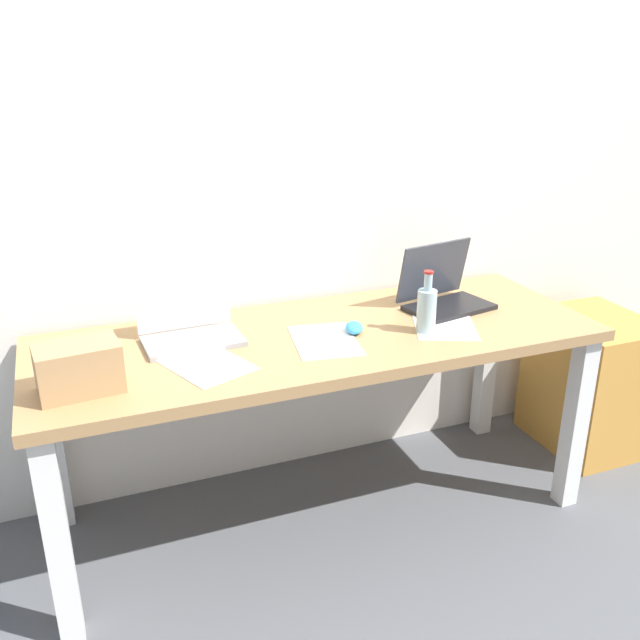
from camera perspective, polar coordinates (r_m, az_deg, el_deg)
The scene contains 12 objects.
ground_plane at distance 2.75m, azimuth 0.00°, elevation -15.62°, with size 8.00×8.00×0.00m, color #515459.
back_wall at distance 2.61m, azimuth -3.40°, elevation 13.54°, with size 5.20×0.08×2.60m, color silver.
desk at distance 2.41m, azimuth 0.00°, elevation -3.19°, with size 1.96×0.70×0.75m.
laptop_left at distance 2.35m, azimuth -10.86°, elevation -0.28°, with size 0.33×0.22×0.25m.
laptop_right at distance 2.65m, azimuth 10.23°, elevation 2.27°, with size 0.36×0.28×0.24m.
beer_bottle at distance 2.39m, azimuth 8.89°, elevation 0.91°, with size 0.07×0.07×0.22m.
computer_mouse at distance 2.38m, azimuth 2.87°, elevation -0.64°, with size 0.06×0.10×0.03m, color #338CC6.
cardboard_box at distance 2.07m, azimuth -19.50°, elevation -3.80°, with size 0.23×0.15×0.14m, color tan.
paper_sheet_front_left at distance 2.18m, azimuth -9.60°, elevation -3.59°, with size 0.21×0.30×0.00m, color white.
paper_sheet_center at distance 2.31m, azimuth 0.41°, elevation -1.72°, with size 0.21×0.30×0.00m, color white.
paper_sheet_front_right at distance 2.49m, azimuth 10.32°, elevation -0.38°, with size 0.21×0.30×0.00m, color white.
filing_cabinet at distance 3.26m, azimuth 21.65°, elevation -4.80°, with size 0.40×0.48×0.60m, color #C68938.
Camera 1 is at (-0.80, -2.04, 1.66)m, focal length 38.34 mm.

